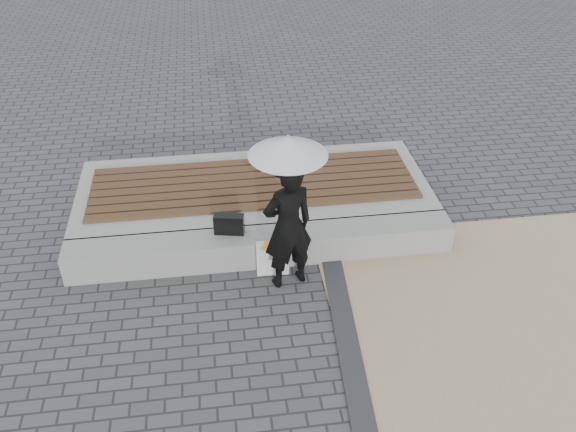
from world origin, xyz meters
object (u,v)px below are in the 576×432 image
Objects in this scene: woman at (288,226)px; canvas_tote at (273,258)px; parasol at (288,146)px; handbag at (229,224)px; seating_ledge at (262,246)px.

woman is 0.70m from canvas_tote.
woman is 1.06m from parasol.
handbag is at bearing 139.41° from parasol.
woman reaches higher than seating_ledge.
handbag is 0.89× the size of canvas_tote.
parasol is 2.96× the size of handbag.
woman is at bearing -49.96° from canvas_tote.
seating_ledge is at bearing 118.34° from parasol.
parasol reaches higher than seating_ledge.
parasol is (-0.00, 0.00, 1.06)m from woman.
woman is (0.27, -0.50, 0.65)m from seating_ledge.
seating_ledge is 1.81m from parasol.
canvas_tote is (0.51, -0.36, -0.32)m from handbag.
parasol is at bearing -16.47° from woman.
seating_ledge is 2.93× the size of woman.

